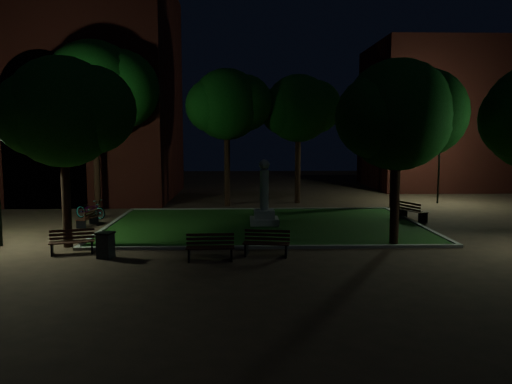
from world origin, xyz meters
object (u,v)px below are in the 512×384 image
bench_near_left (210,248)px  bench_near_right (267,244)px  trash_bin (106,245)px  monument (264,206)px  bench_left_side (89,219)px  bench_west_near (72,242)px  bench_right_side (412,211)px  bicycle (90,209)px

bench_near_left → bench_near_right: bench_near_left is taller
trash_bin → monument: bearing=46.5°
monument → bench_near_right: (-0.21, -6.21, -0.51)m
bench_near_right → bench_left_side: 10.53m
monument → bench_west_near: (-7.56, -5.63, -0.54)m
monument → bench_near_left: size_ratio=1.84×
monument → bench_west_near: bearing=-143.3°
bench_near_left → bench_right_side: size_ratio=0.95×
bench_west_near → bench_left_side: bearing=85.2°
bench_left_side → bench_west_near: bearing=22.6°
bench_near_right → bicycle: (-9.03, 8.58, 0.07)m
monument → trash_bin: monument is taller
bench_right_side → trash_bin: size_ratio=1.92×
bench_near_left → bench_left_side: size_ratio=1.16×
bench_near_left → monument: bearing=69.2°
bench_near_right → trash_bin: (-5.89, -0.20, 0.04)m
monument → bench_left_side: bearing=179.5°
bench_near_left → bench_west_near: bench_near_left is taller
monument → bench_near_left: monument is taller
monument → bicycle: 9.55m
bench_near_left → bicycle: size_ratio=0.89×
bench_left_side → bench_right_side: bearing=106.5°
bench_near_right → bicycle: bearing=146.6°
bench_left_side → trash_bin: trash_bin is taller
bench_near_left → bicycle: (-6.98, 9.23, 0.07)m
bicycle → bench_right_side: bearing=-68.2°
monument → bicycle: (-9.24, 2.37, -0.44)m
monument → bench_left_side: 8.68m
monument → bench_near_right: monument is taller
bench_near_left → bench_right_side: bench_right_side is taller
bench_right_side → monument: bearing=77.3°
bench_near_right → bench_right_side: (8.11, 7.65, 0.01)m
bench_right_side → bicycle: 17.16m
bench_west_near → trash_bin: (1.47, -0.78, 0.06)m
monument → bench_left_side: (-8.66, 0.07, -0.59)m
monument → bench_near_left: 7.24m
bench_left_side → bench_right_side: bench_right_side is taller
bench_near_right → bench_right_side: 11.14m
bench_right_side → trash_bin: (-13.99, -7.85, 0.04)m
bench_near_right → bench_right_side: bench_right_side is taller
trash_bin → bench_near_left: bearing=-6.7°
bench_near_right → trash_bin: bearing=-167.9°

